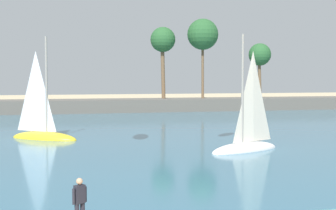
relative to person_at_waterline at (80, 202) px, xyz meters
The scene contains 5 objects.
sea 46.18m from the person_at_waterline, 89.15° to the left, with size 220.00×91.96×0.06m, color #386B84.
palm_headland 52.29m from the person_at_waterline, 89.49° to the left, with size 115.83×6.42×13.27m.
person_at_waterline is the anchor object (origin of this frame).
sailboat_near_shore 18.37m from the person_at_waterline, 50.78° to the left, with size 5.83×3.73×8.14m.
sailboat_far_left 23.57m from the person_at_waterline, 93.61° to the left, with size 5.76×4.93×8.51m.
Camera 1 is at (-1.54, -8.63, 4.86)m, focal length 52.32 mm.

